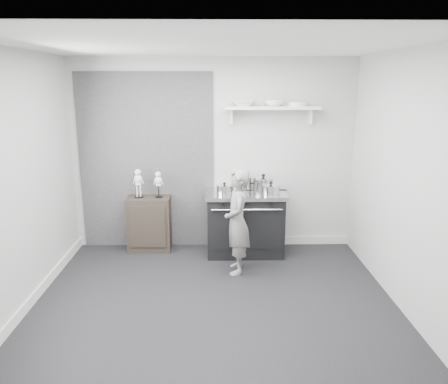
# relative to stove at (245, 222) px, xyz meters

# --- Properties ---
(ground) EXTENTS (4.00, 4.00, 0.00)m
(ground) POSITION_rel_stove_xyz_m (-0.44, -1.48, -0.45)
(ground) COLOR black
(ground) RESTS_ON ground
(room_shell) EXTENTS (4.02, 3.62, 2.71)m
(room_shell) POSITION_rel_stove_xyz_m (-0.53, -1.33, 1.19)
(room_shell) COLOR #B1B1AE
(room_shell) RESTS_ON ground
(wall_shelf) EXTENTS (1.30, 0.26, 0.24)m
(wall_shelf) POSITION_rel_stove_xyz_m (0.36, 0.20, 1.56)
(wall_shelf) COLOR white
(wall_shelf) RESTS_ON room_shell
(stove) EXTENTS (1.11, 0.69, 0.89)m
(stove) POSITION_rel_stove_xyz_m (0.00, 0.00, 0.00)
(stove) COLOR black
(stove) RESTS_ON ground
(side_cabinet) EXTENTS (0.60, 0.35, 0.78)m
(side_cabinet) POSITION_rel_stove_xyz_m (-1.36, 0.13, -0.06)
(side_cabinet) COLOR black
(side_cabinet) RESTS_ON ground
(child) EXTENTS (0.32, 0.49, 1.33)m
(child) POSITION_rel_stove_xyz_m (-0.14, -0.65, 0.22)
(child) COLOR slate
(child) RESTS_ON ground
(pot_front_left) EXTENTS (0.30, 0.22, 0.17)m
(pot_front_left) POSITION_rel_stove_xyz_m (-0.29, -0.12, 0.51)
(pot_front_left) COLOR silver
(pot_front_left) RESTS_ON stove
(pot_back_left) EXTENTS (0.38, 0.29, 0.23)m
(pot_back_left) POSITION_rel_stove_xyz_m (-0.05, 0.15, 0.53)
(pot_back_left) COLOR silver
(pot_back_left) RESTS_ON stove
(pot_back_right) EXTENTS (0.37, 0.29, 0.23)m
(pot_back_right) POSITION_rel_stove_xyz_m (0.26, 0.12, 0.53)
(pot_back_right) COLOR silver
(pot_back_right) RESTS_ON stove
(pot_front_right) EXTENTS (0.35, 0.26, 0.19)m
(pot_front_right) POSITION_rel_stove_xyz_m (0.33, -0.15, 0.51)
(pot_front_right) COLOR silver
(pot_front_right) RESTS_ON stove
(pot_front_center) EXTENTS (0.29, 0.20, 0.16)m
(pot_front_center) POSITION_rel_stove_xyz_m (-0.10, -0.13, 0.50)
(pot_front_center) COLOR silver
(pot_front_center) RESTS_ON stove
(skeleton_full) EXTENTS (0.13, 0.08, 0.47)m
(skeleton_full) POSITION_rel_stove_xyz_m (-1.49, 0.13, 0.57)
(skeleton_full) COLOR silver
(skeleton_full) RESTS_ON side_cabinet
(skeleton_torso) EXTENTS (0.12, 0.08, 0.43)m
(skeleton_torso) POSITION_rel_stove_xyz_m (-1.21, 0.13, 0.55)
(skeleton_torso) COLOR silver
(skeleton_torso) RESTS_ON side_cabinet
(bowl_large) EXTENTS (0.32, 0.32, 0.08)m
(bowl_large) POSITION_rel_stove_xyz_m (-0.03, 0.19, 1.63)
(bowl_large) COLOR white
(bowl_large) RESTS_ON wall_shelf
(bowl_small) EXTENTS (0.25, 0.25, 0.08)m
(bowl_small) POSITION_rel_stove_xyz_m (0.39, 0.19, 1.63)
(bowl_small) COLOR white
(bowl_small) RESTS_ON wall_shelf
(plate_stack) EXTENTS (0.26, 0.26, 0.06)m
(plate_stack) POSITION_rel_stove_xyz_m (0.71, 0.19, 1.62)
(plate_stack) COLOR silver
(plate_stack) RESTS_ON wall_shelf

